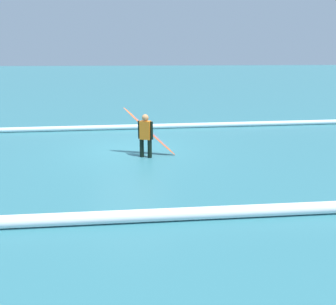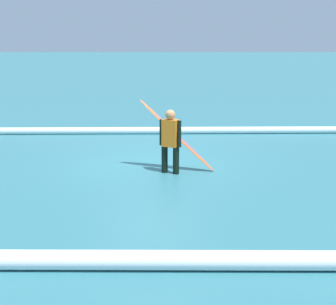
{
  "view_description": "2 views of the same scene",
  "coord_description": "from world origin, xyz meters",
  "views": [
    {
      "loc": [
        -0.04,
        12.52,
        3.29
      ],
      "look_at": [
        -1.06,
        2.8,
        0.64
      ],
      "focal_mm": 39.03,
      "sensor_mm": 36.0,
      "label": 1
    },
    {
      "loc": [
        -0.53,
        11.75,
        2.95
      ],
      "look_at": [
        -0.47,
        2.1,
        0.73
      ],
      "focal_mm": 53.5,
      "sensor_mm": 36.0,
      "label": 2
    }
  ],
  "objects": [
    {
      "name": "ground_plane",
      "position": [
        0.0,
        0.0,
        0.0
      ],
      "size": [
        187.65,
        187.65,
        0.0
      ],
      "primitive_type": "plane",
      "color": "#30717C"
    },
    {
      "name": "surfer",
      "position": [
        -0.52,
        0.98,
        0.79
      ],
      "size": [
        0.48,
        0.35,
        1.42
      ],
      "rotation": [
        0.0,
        0.0,
        2.71
      ],
      "color": "black",
      "rests_on": "ground_plane"
    },
    {
      "name": "wave_crest_midground",
      "position": [
        -1.76,
        5.74,
        0.13
      ],
      "size": [
        15.34,
        0.33,
        0.26
      ],
      "primitive_type": "cylinder",
      "rotation": [
        0.0,
        1.57,
        -0.0
      ],
      "color": "white",
      "rests_on": "ground_plane"
    },
    {
      "name": "surfboard",
      "position": [
        -0.67,
        0.65,
        0.79
      ],
      "size": [
        1.76,
        0.62,
        1.61
      ],
      "color": "#E55926",
      "rests_on": "ground_plane"
    },
    {
      "name": "wave_crest_foreground",
      "position": [
        -2.33,
        -3.74,
        0.11
      ],
      "size": [
        21.89,
        0.78,
        0.21
      ],
      "primitive_type": "cylinder",
      "rotation": [
        0.0,
        1.57,
        0.03
      ],
      "color": "white",
      "rests_on": "ground_plane"
    }
  ]
}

